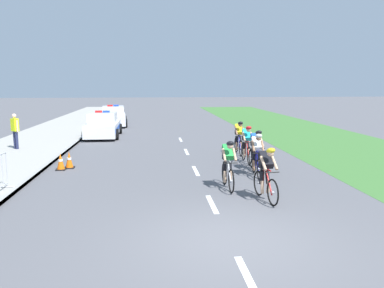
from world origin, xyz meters
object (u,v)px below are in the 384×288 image
object	(u,v)px
traffic_cone_mid	(69,160)
spectator_closest	(15,129)
cyclist_third	(257,154)
cyclist_sixth	(239,137)
cyclist_lead	(266,173)
cyclist_second	(228,164)
cyclist_fourth	(256,149)
traffic_cone_near	(61,162)
police_car_second	(113,117)
cyclist_fifth	(247,143)
police_car_nearest	(103,126)

from	to	relation	value
traffic_cone_mid	spectator_closest	bearing A→B (deg)	129.28
cyclist_third	cyclist_sixth	xyz separation A→B (m)	(0.30, 4.17, 0.00)
cyclist_lead	cyclist_sixth	size ratio (longest dim) A/B	1.00
cyclist_sixth	cyclist_second	bearing A→B (deg)	-105.73
cyclist_lead	cyclist_fourth	bearing A→B (deg)	79.15
cyclist_fourth	traffic_cone_near	world-z (taller)	cyclist_fourth
cyclist_fourth	police_car_second	bearing A→B (deg)	113.22
cyclist_fifth	traffic_cone_mid	distance (m)	7.01
police_car_second	traffic_cone_mid	size ratio (longest dim) A/B	7.09
traffic_cone_near	traffic_cone_mid	bearing A→B (deg)	48.36
cyclist_lead	police_car_second	distance (m)	20.44
traffic_cone_near	cyclist_second	bearing A→B (deg)	-29.00
cyclist_fourth	cyclist_fifth	distance (m)	1.41
spectator_closest	cyclist_third	bearing A→B (deg)	-30.72
cyclist_lead	cyclist_third	size ratio (longest dim) A/B	1.00
cyclist_sixth	traffic_cone_mid	xyz separation A→B (m)	(-7.06, -2.21, -0.48)
cyclist_second	cyclist_fourth	size ratio (longest dim) A/B	1.00
police_car_second	spectator_closest	distance (m)	11.31
cyclist_lead	cyclist_third	distance (m)	2.84
cyclist_fourth	police_car_second	distance (m)	17.18
cyclist_second	traffic_cone_mid	size ratio (longest dim) A/B	2.69
cyclist_second	police_car_nearest	size ratio (longest dim) A/B	0.39
police_car_nearest	cyclist_fifth	bearing A→B (deg)	-50.64
cyclist_second	police_car_second	distance (m)	18.96
cyclist_sixth	cyclist_fifth	bearing A→B (deg)	-92.60
cyclist_third	cyclist_fifth	size ratio (longest dim) A/B	1.00
spectator_closest	cyclist_fourth	bearing A→B (deg)	-26.14
police_car_nearest	traffic_cone_near	xyz separation A→B (m)	(-0.46, -8.93, -0.37)
traffic_cone_near	cyclist_fourth	bearing A→B (deg)	-5.83
police_car_nearest	cyclist_fourth	bearing A→B (deg)	-54.97
police_car_second	traffic_cone_mid	world-z (taller)	police_car_second
cyclist_lead	spectator_closest	size ratio (longest dim) A/B	1.03
police_car_nearest	police_car_second	world-z (taller)	same
cyclist_lead	cyclist_fourth	distance (m)	3.79
cyclist_fifth	police_car_nearest	bearing A→B (deg)	129.36
cyclist_lead	cyclist_sixth	distance (m)	7.01
cyclist_sixth	spectator_closest	world-z (taller)	spectator_closest
cyclist_lead	cyclist_fourth	xyz separation A→B (m)	(0.71, 3.73, 0.00)
cyclist_fifth	police_car_nearest	size ratio (longest dim) A/B	0.39
police_car_second	traffic_cone_near	size ratio (longest dim) A/B	7.09
cyclist_lead	cyclist_third	world-z (taller)	same
cyclist_second	spectator_closest	distance (m)	11.51
cyclist_lead	traffic_cone_mid	distance (m)	7.88
cyclist_third	spectator_closest	world-z (taller)	spectator_closest
cyclist_second	traffic_cone_near	bearing A→B (deg)	151.00
cyclist_fifth	cyclist_sixth	distance (m)	1.83
cyclist_third	traffic_cone_mid	size ratio (longest dim) A/B	2.69
cyclist_sixth	police_car_second	bearing A→B (deg)	118.63
police_car_second	cyclist_fifth	bearing A→B (deg)	-64.79
cyclist_second	traffic_cone_mid	xyz separation A→B (m)	(-5.46, 3.45, -0.48)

